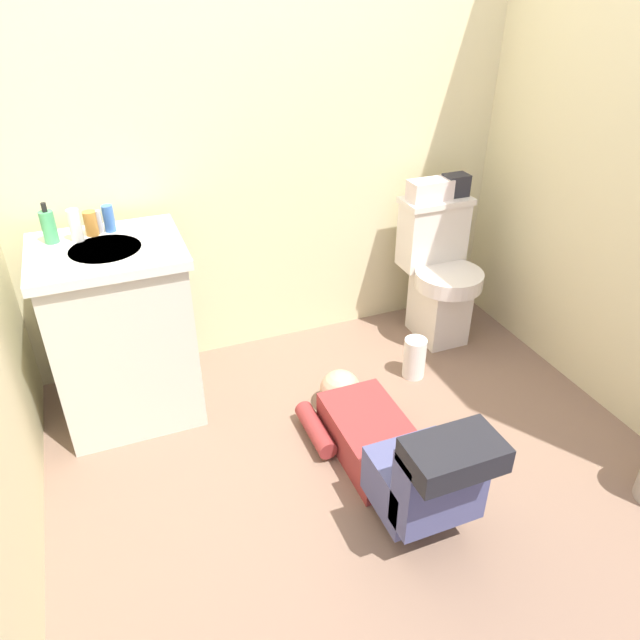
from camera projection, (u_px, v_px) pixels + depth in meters
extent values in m
cube|color=#7E614F|center=(351.00, 454.00, 2.56)|extent=(2.94, 2.95, 0.04)
cube|color=beige|center=(267.00, 110.00, 2.73)|extent=(2.60, 0.08, 2.40)
cube|color=silver|center=(439.00, 305.00, 3.23)|extent=(0.22, 0.30, 0.38)
cylinder|color=silver|center=(449.00, 279.00, 3.09)|extent=(0.35, 0.35, 0.08)
cube|color=silver|center=(433.00, 235.00, 3.15)|extent=(0.34, 0.17, 0.34)
cube|color=silver|center=(436.00, 201.00, 3.05)|extent=(0.36, 0.19, 0.03)
cube|color=beige|center=(123.00, 338.00, 2.60)|extent=(0.56, 0.48, 0.78)
cube|color=silver|center=(106.00, 251.00, 2.38)|extent=(0.60, 0.52, 0.04)
cylinder|color=silver|center=(106.00, 254.00, 2.37)|extent=(0.28, 0.28, 0.05)
cylinder|color=silver|center=(99.00, 222.00, 2.46)|extent=(0.02, 0.02, 0.10)
cube|color=maroon|center=(372.00, 437.00, 2.50)|extent=(0.29, 0.52, 0.17)
sphere|color=tan|center=(340.00, 390.00, 2.76)|extent=(0.19, 0.19, 0.19)
cube|color=#494D79|center=(416.00, 481.00, 2.17)|extent=(0.31, 0.28, 0.20)
cube|color=#494D79|center=(440.00, 485.00, 1.99)|extent=(0.31, 0.12, 0.32)
cube|color=black|center=(454.00, 455.00, 1.87)|extent=(0.31, 0.19, 0.09)
cylinder|color=maroon|center=(315.00, 429.00, 2.58)|extent=(0.08, 0.30, 0.08)
cube|color=silver|center=(430.00, 190.00, 3.00)|extent=(0.22, 0.11, 0.10)
cube|color=#26262D|center=(456.00, 185.00, 3.05)|extent=(0.12, 0.09, 0.11)
cylinder|color=#45A263|center=(49.00, 227.00, 2.37)|extent=(0.06, 0.06, 0.13)
cylinder|color=black|center=(44.00, 207.00, 2.33)|extent=(0.02, 0.02, 0.04)
cylinder|color=silver|center=(75.00, 225.00, 2.39)|extent=(0.05, 0.05, 0.13)
cylinder|color=#CB8535|center=(91.00, 223.00, 2.45)|extent=(0.05, 0.05, 0.10)
cylinder|color=#3B6ABB|center=(109.00, 218.00, 2.48)|extent=(0.05, 0.05, 0.11)
cylinder|color=white|center=(414.00, 358.00, 2.96)|extent=(0.11, 0.11, 0.21)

